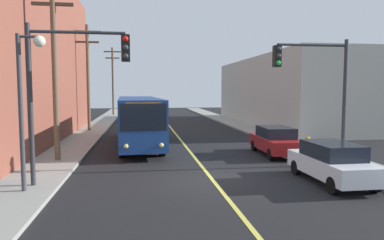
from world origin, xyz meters
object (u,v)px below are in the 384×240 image
city_bus (139,118)px  street_lamp_left (27,89)px  utility_pole_far (113,78)px  traffic_signal_left_corner (73,74)px  parked_car_red (275,140)px  utility_pole_near (54,59)px  traffic_signal_right_corner (316,78)px  parked_car_white (332,162)px  fire_hydrant (308,143)px  utility_pole_mid (88,72)px

city_bus → street_lamp_left: (-3.76, -10.87, 1.92)m
utility_pole_far → traffic_signal_left_corner: size_ratio=1.61×
traffic_signal_left_corner → parked_car_red: bearing=28.1°
utility_pole_near → traffic_signal_right_corner: size_ratio=1.55×
parked_car_white → street_lamp_left: street_lamp_left is taller
parked_car_red → street_lamp_left: size_ratio=0.81×
fire_hydrant → traffic_signal_left_corner: bearing=-155.0°
utility_pole_near → street_lamp_left: 5.83m
traffic_signal_right_corner → fire_hydrant: 5.29m
utility_pole_far → traffic_signal_left_corner: 38.61m
city_bus → street_lamp_left: size_ratio=2.23×
utility_pole_near → street_lamp_left: size_ratio=1.69×
utility_pole_far → traffic_signal_left_corner: bearing=-87.8°
traffic_signal_right_corner → fire_hydrant: (1.44, 3.48, -3.72)m
utility_pole_mid → utility_pole_far: size_ratio=0.96×
traffic_signal_left_corner → fire_hydrant: 14.03m
utility_pole_mid → fire_hydrant: size_ratio=11.03×
parked_car_white → utility_pole_far: (-11.52, 39.33, 4.64)m
traffic_signal_left_corner → utility_pole_far: bearing=92.2°
utility_pole_far → street_lamp_left: size_ratio=1.76×
parked_car_red → fire_hydrant: bearing=8.4°
utility_pole_far → traffic_signal_right_corner: (12.29, -36.33, -1.17)m
parked_car_white → parked_car_red: 6.16m
utility_pole_near → traffic_signal_left_corner: 5.27m
traffic_signal_right_corner → traffic_signal_left_corner: bearing=-168.3°
traffic_signal_left_corner → city_bus: bearing=77.0°
parked_car_red → traffic_signal_right_corner: 4.74m
utility_pole_mid → street_lamp_left: (0.66, -19.29, -1.53)m
utility_pole_mid → traffic_signal_right_corner: size_ratio=1.54×
parked_car_red → utility_pole_far: 35.44m
utility_pole_near → utility_pole_far: 33.69m
city_bus → parked_car_white: bearing=-54.7°
parked_car_red → street_lamp_left: street_lamp_left is taller
city_bus → traffic_signal_right_corner: traffic_signal_right_corner is taller
street_lamp_left → parked_car_red: bearing=28.0°
city_bus → traffic_signal_right_corner: 11.85m
parked_car_red → traffic_signal_right_corner: (0.69, -3.16, 3.46)m
parked_car_red → traffic_signal_left_corner: (-10.13, -5.40, 3.46)m
utility_pole_near → traffic_signal_right_corner: bearing=-11.9°
city_bus → traffic_signal_left_corner: traffic_signal_left_corner is taller
traffic_signal_left_corner → traffic_signal_right_corner: size_ratio=1.00×
parked_car_red → traffic_signal_left_corner: 11.99m
utility_pole_far → parked_car_white: bearing=-73.7°
city_bus → traffic_signal_right_corner: size_ratio=2.04×
parked_car_white → traffic_signal_right_corner: 4.64m
city_bus → traffic_signal_left_corner: 10.69m
utility_pole_mid → traffic_signal_right_corner: 20.82m
parked_car_white → traffic_signal_left_corner: bearing=175.7°
traffic_signal_right_corner → fire_hydrant: traffic_signal_right_corner is taller
fire_hydrant → traffic_signal_right_corner: bearing=-112.5°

